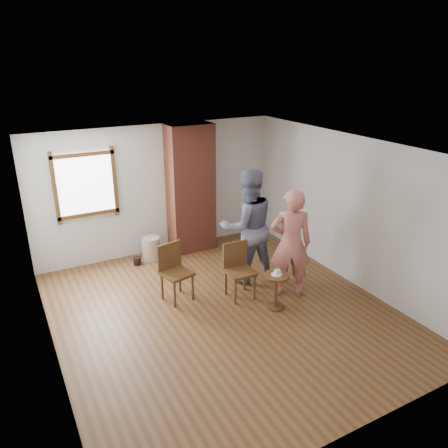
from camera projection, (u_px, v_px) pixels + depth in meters
The scene contains 12 objects.
ground at pixel (223, 312), 6.95m from camera, with size 5.50×5.50×0.00m, color brown.
room_shell at pixel (201, 194), 6.76m from camera, with size 5.04×5.52×2.62m.
brick_chimney at pixel (191, 189), 8.79m from camera, with size 0.90×0.50×2.60m, color #9C4837.
stoneware_crock at pixel (151, 248), 8.68m from camera, with size 0.36×0.36×0.46m, color tan.
dark_pot at pixel (137, 261), 8.50m from camera, with size 0.15×0.15×0.15m, color black.
dining_chair_left at pixel (174, 269), 7.18m from camera, with size 0.54×0.54×0.96m.
dining_chair_right at pixel (238, 267), 7.27m from camera, with size 0.46×0.46×0.94m.
side_table at pixel (276, 286), 6.93m from camera, with size 0.40×0.40×0.60m.
cake_plate at pixel (277, 274), 6.86m from camera, with size 0.18×0.18×0.01m, color white.
cake_slice at pixel (277, 272), 6.85m from camera, with size 0.08×0.07×0.06m, color white.
man at pixel (248, 226), 7.60m from camera, with size 1.00×0.78×2.06m, color #141537.
person_pink at pixel (291, 243), 7.16m from camera, with size 0.68×0.45×1.87m, color #CB6F65.
Camera 1 is at (-2.81, -5.26, 3.83)m, focal length 35.00 mm.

